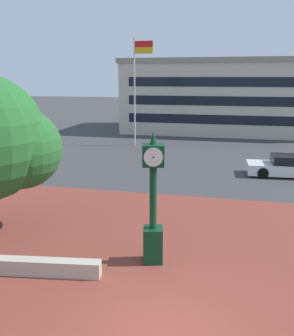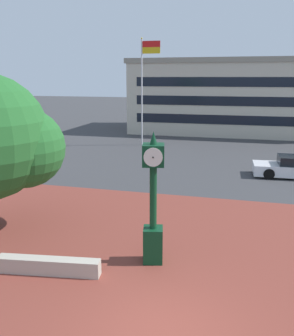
{
  "view_description": "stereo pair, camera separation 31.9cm",
  "coord_description": "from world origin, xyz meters",
  "px_view_note": "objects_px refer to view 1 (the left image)",
  "views": [
    {
      "loc": [
        1.25,
        -7.37,
        5.85
      ],
      "look_at": [
        -1.2,
        3.28,
        3.16
      ],
      "focal_mm": 39.57,
      "sensor_mm": 36.0,
      "label": 1
    },
    {
      "loc": [
        1.56,
        -7.29,
        5.85
      ],
      "look_at": [
        -1.2,
        3.28,
        3.16
      ],
      "focal_mm": 39.57,
      "sensor_mm": 36.0,
      "label": 2
    }
  ],
  "objects_px": {
    "car_street_mid": "(8,156)",
    "civic_building": "(229,96)",
    "street_clock": "(153,206)",
    "car_street_near": "(286,167)",
    "flagpole_primary": "(137,83)"
  },
  "relations": [
    {
      "from": "car_street_mid",
      "to": "civic_building",
      "type": "bearing_deg",
      "value": -34.21
    },
    {
      "from": "street_clock",
      "to": "civic_building",
      "type": "bearing_deg",
      "value": 74.52
    },
    {
      "from": "street_clock",
      "to": "civic_building",
      "type": "relative_size",
      "value": 0.19
    },
    {
      "from": "car_street_near",
      "to": "flagpole_primary",
      "type": "bearing_deg",
      "value": 51.75
    },
    {
      "from": "car_street_near",
      "to": "street_clock",
      "type": "bearing_deg",
      "value": 152.55
    },
    {
      "from": "car_street_mid",
      "to": "flagpole_primary",
      "type": "xyz_separation_m",
      "value": [
        6.85,
        9.09,
        4.79
      ]
    },
    {
      "from": "car_street_near",
      "to": "civic_building",
      "type": "distance_m",
      "value": 19.82
    },
    {
      "from": "street_clock",
      "to": "car_street_near",
      "type": "xyz_separation_m",
      "value": [
        5.63,
        12.32,
        -1.32
      ]
    },
    {
      "from": "car_street_mid",
      "to": "street_clock",
      "type": "bearing_deg",
      "value": -130.44
    },
    {
      "from": "car_street_mid",
      "to": "civic_building",
      "type": "distance_m",
      "value": 24.99
    },
    {
      "from": "street_clock",
      "to": "car_street_mid",
      "type": "relative_size",
      "value": 1.01
    },
    {
      "from": "car_street_near",
      "to": "civic_building",
      "type": "height_order",
      "value": "civic_building"
    },
    {
      "from": "civic_building",
      "to": "street_clock",
      "type": "bearing_deg",
      "value": -93.21
    },
    {
      "from": "car_street_near",
      "to": "car_street_mid",
      "type": "distance_m",
      "value": 18.32
    },
    {
      "from": "car_street_near",
      "to": "flagpole_primary",
      "type": "xyz_separation_m",
      "value": [
        -11.45,
        8.12,
        4.79
      ]
    }
  ]
}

